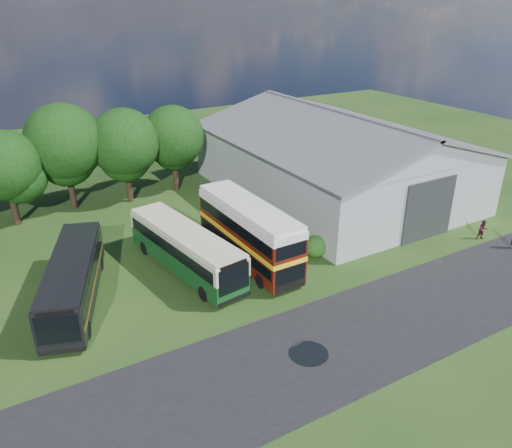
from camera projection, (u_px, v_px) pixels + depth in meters
ground at (300, 318)px, 30.27m from camera, size 120.00×120.00×0.00m
asphalt_road at (371, 329)px, 29.29m from camera, size 60.00×8.00×0.02m
puddle at (308, 354)px, 27.22m from camera, size 2.20×2.20×0.01m
storage_shed at (334, 152)px, 47.98m from camera, size 18.80×24.80×8.15m
tree_left_b at (5, 166)px, 40.57m from camera, size 5.78×5.78×8.16m
tree_mid at (64, 142)px, 43.50m from camera, size 6.80×6.80×9.60m
tree_right_a at (124, 143)px, 45.22m from camera, size 6.26×6.26×8.83m
tree_right_b at (173, 137)px, 48.25m from camera, size 5.98×5.98×8.45m
shrub_front at (315, 256)px, 37.55m from camera, size 1.70×1.70×1.70m
shrub_mid at (300, 245)px, 39.12m from camera, size 1.60×1.60×1.60m
shrub_back at (286, 236)px, 40.69m from camera, size 1.80×1.80×1.80m
bus_green_single at (186, 249)px, 34.86m from camera, size 4.29×11.78×3.17m
bus_maroon_double at (249, 233)px, 35.84m from camera, size 2.91×10.66×4.56m
bus_dark_single at (73, 279)px, 31.20m from camera, size 6.21×11.43×3.09m
visitor_b at (483, 230)px, 39.75m from camera, size 0.96×0.85×1.63m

